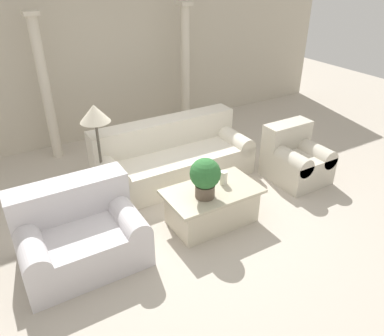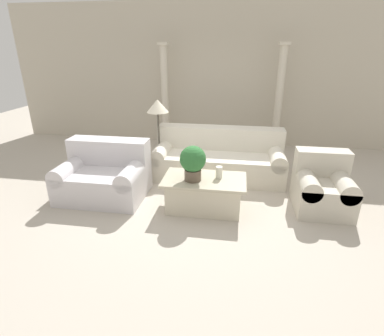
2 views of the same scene
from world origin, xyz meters
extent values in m
plane|color=#BCB2A3|center=(0.00, 0.00, 0.00)|extent=(16.00, 16.00, 0.00)
cube|color=beige|center=(0.00, 3.00, 1.60)|extent=(10.00, 0.06, 3.20)
cube|color=beige|center=(0.26, 0.84, 0.23)|extent=(2.33, 0.98, 0.45)
cube|color=beige|center=(0.26, 1.16, 0.66)|extent=(2.33, 0.34, 0.41)
cylinder|color=beige|center=(-0.76, 0.84, 0.46)|extent=(0.28, 0.98, 0.28)
cylinder|color=beige|center=(1.28, 0.84, 0.46)|extent=(0.28, 0.98, 0.28)
cube|color=silver|center=(-1.47, -0.23, 0.23)|extent=(1.30, 0.98, 0.45)
cube|color=silver|center=(-1.47, 0.09, 0.66)|extent=(1.30, 0.34, 0.41)
cylinder|color=silver|center=(-1.98, -0.23, 0.46)|extent=(0.28, 0.98, 0.28)
cylinder|color=silver|center=(-0.96, -0.23, 0.46)|extent=(0.28, 0.98, 0.28)
cube|color=beige|center=(0.15, -0.36, 0.22)|extent=(1.05, 0.61, 0.44)
cube|color=#BCB398|center=(0.15, -0.36, 0.46)|extent=(1.19, 0.70, 0.04)
cylinder|color=brown|center=(-0.01, -0.44, 0.56)|extent=(0.24, 0.24, 0.16)
sphere|color=#2D6B33|center=(-0.01, -0.44, 0.80)|extent=(0.37, 0.37, 0.37)
cylinder|color=silver|center=(0.35, -0.31, 0.57)|extent=(0.10, 0.10, 0.18)
cylinder|color=#4C473D|center=(-0.85, 0.88, 0.01)|extent=(0.21, 0.21, 0.03)
cylinder|color=#4C473D|center=(-0.85, 0.88, 0.59)|extent=(0.04, 0.04, 1.13)
cone|color=beige|center=(-0.85, 0.88, 1.27)|extent=(0.39, 0.39, 0.23)
cylinder|color=beige|center=(-1.12, 2.53, 1.14)|extent=(0.16, 0.16, 2.27)
cube|color=beige|center=(-1.12, 2.53, 2.30)|extent=(0.23, 0.23, 0.06)
cylinder|color=beige|center=(1.42, 2.53, 1.14)|extent=(0.16, 0.16, 2.27)
cube|color=beige|center=(1.42, 2.53, 2.30)|extent=(0.23, 0.23, 0.06)
cube|color=beige|center=(1.85, -0.11, 0.22)|extent=(0.76, 0.84, 0.45)
cube|color=beige|center=(1.85, 0.16, 0.64)|extent=(0.76, 0.29, 0.38)
cylinder|color=beige|center=(1.61, -0.11, 0.43)|extent=(0.28, 0.84, 0.28)
cylinder|color=beige|center=(2.10, -0.11, 0.43)|extent=(0.28, 0.84, 0.28)
camera|label=1|loc=(-2.05, -3.59, 2.97)|focal=35.00mm
camera|label=2|loc=(0.59, -4.27, 2.24)|focal=28.00mm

